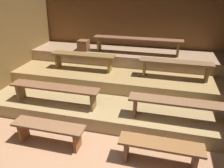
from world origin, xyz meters
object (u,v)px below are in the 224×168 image
Objects in this scene: bench_middle_right at (175,65)px; bench_floor_left at (49,129)px; bench_lower_left at (55,90)px; bench_upper_center at (137,41)px; bench_lower_right at (181,105)px; bench_floor_right at (160,148)px; wooden_crate_upper at (83,45)px; bench_middle_left at (83,57)px.

bench_floor_left is at bearing -133.60° from bench_middle_right.
bench_lower_left is 2.61m from bench_upper_center.
bench_floor_left is 3.30m from bench_upper_center.
bench_upper_center is at bearing 118.06° from bench_lower_right.
bench_floor_left is at bearing 180.00° from bench_floor_right.
bench_lower_left is 6.68× the size of wooden_crate_upper.
bench_floor_right is (1.91, 0.00, 0.00)m from bench_floor_left.
bench_middle_right is at bearing 85.18° from bench_floor_right.
bench_floor_left is 3.09m from bench_middle_right.
bench_lower_right is at bearing 0.00° from bench_lower_left.
wooden_crate_upper is at bearing -177.23° from bench_upper_center.
bench_middle_right is at bearing 29.11° from bench_lower_left.
bench_upper_center is at bearing 32.18° from bench_middle_left.
bench_middle_right reaches higher than bench_floor_right.
bench_lower_left is 2.76m from bench_middle_right.
bench_floor_right is 0.78× the size of bench_middle_left.
bench_middle_right is at bearing 0.00° from bench_middle_left.
bench_floor_left is 3.03m from wooden_crate_upper.
bench_floor_left is 2.39m from bench_lower_right.
bench_floor_right is at bearing -109.45° from bench_lower_right.
bench_lower_left is 2.52m from bench_lower_right.
bench_floor_right is 0.68× the size of bench_lower_left.
bench_floor_right is 2.28m from bench_middle_right.
bench_middle_right reaches higher than bench_floor_left.
bench_floor_right is at bearing -94.82° from bench_middle_right.
bench_middle_right is 2.63m from wooden_crate_upper.
bench_middle_left is at bearing 180.00° from bench_middle_right.
wooden_crate_upper reaches higher than bench_lower_left.
bench_middle_left is 0.69× the size of bench_upper_center.
wooden_crate_upper reaches higher than bench_floor_right.
bench_lower_right is (2.52, 0.00, 0.00)m from bench_lower_left.
bench_upper_center reaches higher than bench_floor_left.
wooden_crate_upper is (-2.35, 2.92, 0.70)m from bench_floor_right.
bench_upper_center is (1.38, 2.13, 0.59)m from bench_lower_left.
bench_lower_left is at bearing -86.25° from wooden_crate_upper.
bench_lower_left is 0.80× the size of bench_upper_center.
bench_upper_center reaches higher than bench_floor_right.
bench_upper_center reaches higher than wooden_crate_upper.
bench_floor_left is 0.78× the size of bench_middle_right.
bench_middle_left is (-2.09, 2.20, 0.60)m from bench_floor_right.
bench_middle_right is (2.09, 2.20, 0.60)m from bench_floor_left.
bench_upper_center reaches higher than bench_lower_left.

